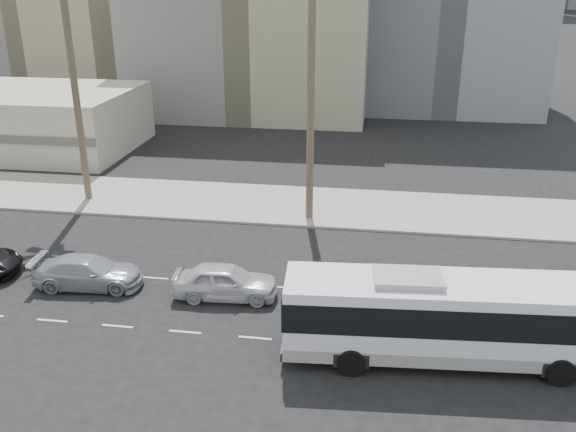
# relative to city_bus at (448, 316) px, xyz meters

# --- Properties ---
(ground) EXTENTS (700.00, 700.00, 0.00)m
(ground) POSITION_rel_city_bus_xyz_m (-4.60, 0.24, -1.89)
(ground) COLOR black
(ground) RESTS_ON ground
(sidewalk_north) EXTENTS (120.00, 7.00, 0.15)m
(sidewalk_north) POSITION_rel_city_bus_xyz_m (-4.60, 15.74, -1.81)
(sidewalk_north) COLOR gray
(sidewalk_north) RESTS_ON ground
(commercial_low) EXTENTS (22.00, 12.16, 5.00)m
(commercial_low) POSITION_rel_city_bus_xyz_m (-34.60, 26.23, 0.61)
(commercial_low) COLOR #B5AE9B
(commercial_low) RESTS_ON ground
(midrise_beige_west) EXTENTS (24.00, 18.00, 18.00)m
(midrise_beige_west) POSITION_rel_city_bus_xyz_m (-16.60, 45.24, 7.11)
(midrise_beige_west) COLOR gray
(midrise_beige_west) RESTS_ON ground
(midrise_beige_far) EXTENTS (18.00, 16.00, 15.00)m
(midrise_beige_far) POSITION_rel_city_bus_xyz_m (-42.60, 50.24, 5.61)
(midrise_beige_far) COLOR gray
(midrise_beige_far) RESTS_ON ground
(city_bus) EXTENTS (12.67, 3.70, 3.59)m
(city_bus) POSITION_rel_city_bus_xyz_m (0.00, 0.00, 0.00)
(city_bus) COLOR silver
(city_bus) RESTS_ON ground
(car_a) EXTENTS (2.30, 4.97, 1.65)m
(car_a) POSITION_rel_city_bus_xyz_m (-9.63, 3.44, -1.06)
(car_a) COLOR silver
(car_a) RESTS_ON ground
(car_b) EXTENTS (2.58, 5.36, 1.51)m
(car_b) POSITION_rel_city_bus_xyz_m (-16.38, 3.48, -1.13)
(car_b) COLOR #9497A4
(car_b) RESTS_ON ground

